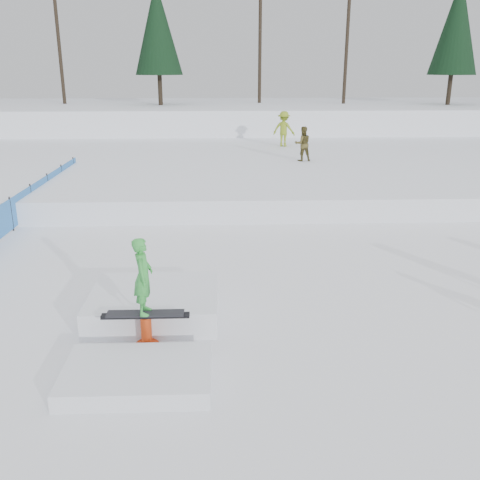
{
  "coord_description": "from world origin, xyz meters",
  "views": [
    {
      "loc": [
        0.05,
        -9.81,
        4.95
      ],
      "look_at": [
        0.5,
        2.0,
        1.1
      ],
      "focal_mm": 40.0,
      "sensor_mm": 36.0,
      "label": 1
    }
  ],
  "objects_px": {
    "walker_ygreen": "(284,129)",
    "jib_rail_feature": "(150,318)",
    "walker_olive": "(303,144)",
    "safety_fence": "(11,214)"
  },
  "relations": [
    {
      "from": "safety_fence",
      "to": "jib_rail_feature",
      "type": "height_order",
      "value": "jib_rail_feature"
    },
    {
      "from": "walker_ygreen",
      "to": "jib_rail_feature",
      "type": "distance_m",
      "value": 20.33
    },
    {
      "from": "safety_fence",
      "to": "walker_olive",
      "type": "relative_size",
      "value": 10.22
    },
    {
      "from": "safety_fence",
      "to": "walker_olive",
      "type": "xyz_separation_m",
      "value": [
        10.35,
        8.02,
        1.03
      ]
    },
    {
      "from": "walker_ygreen",
      "to": "jib_rail_feature",
      "type": "height_order",
      "value": "walker_ygreen"
    },
    {
      "from": "safety_fence",
      "to": "jib_rail_feature",
      "type": "distance_m",
      "value": 8.68
    },
    {
      "from": "walker_olive",
      "to": "walker_ygreen",
      "type": "distance_m",
      "value": 4.73
    },
    {
      "from": "safety_fence",
      "to": "walker_ygreen",
      "type": "height_order",
      "value": "walker_ygreen"
    },
    {
      "from": "safety_fence",
      "to": "walker_olive",
      "type": "distance_m",
      "value": 13.13
    },
    {
      "from": "walker_olive",
      "to": "walker_ygreen",
      "type": "relative_size",
      "value": 0.84
    }
  ]
}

